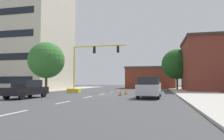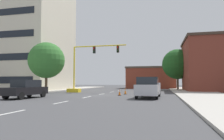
# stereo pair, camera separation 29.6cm
# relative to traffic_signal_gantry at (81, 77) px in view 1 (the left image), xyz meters

# --- Properties ---
(ground_plane) EXTENTS (160.00, 160.00, 0.00)m
(ground_plane) POSITION_rel_traffic_signal_gantry_xyz_m (4.14, -5.75, -2.22)
(ground_plane) COLOR #424244
(sidewalk_left) EXTENTS (6.00, 56.00, 0.14)m
(sidewalk_left) POSITION_rel_traffic_signal_gantry_xyz_m (-7.84, 2.25, -2.15)
(sidewalk_left) COLOR #B2ADA3
(sidewalk_left) RESTS_ON ground_plane
(sidewalk_right) EXTENTS (6.00, 56.00, 0.14)m
(sidewalk_right) POSITION_rel_traffic_signal_gantry_xyz_m (16.13, 2.25, -2.15)
(sidewalk_right) COLOR #B2ADA3
(sidewalk_right) RESTS_ON ground_plane
(lane_stripe_seg_0) EXTENTS (0.16, 2.40, 0.01)m
(lane_stripe_seg_0) POSITION_rel_traffic_signal_gantry_xyz_m (4.14, -19.75, -2.22)
(lane_stripe_seg_0) COLOR silver
(lane_stripe_seg_0) RESTS_ON ground_plane
(lane_stripe_seg_1) EXTENTS (0.16, 2.40, 0.01)m
(lane_stripe_seg_1) POSITION_rel_traffic_signal_gantry_xyz_m (4.14, -14.25, -2.22)
(lane_stripe_seg_1) COLOR silver
(lane_stripe_seg_1) RESTS_ON ground_plane
(lane_stripe_seg_2) EXTENTS (0.16, 2.40, 0.01)m
(lane_stripe_seg_2) POSITION_rel_traffic_signal_gantry_xyz_m (4.14, -8.75, -2.22)
(lane_stripe_seg_2) COLOR silver
(lane_stripe_seg_2) RESTS_ON ground_plane
(lane_stripe_seg_3) EXTENTS (0.16, 2.40, 0.01)m
(lane_stripe_seg_3) POSITION_rel_traffic_signal_gantry_xyz_m (4.14, -3.25, -2.22)
(lane_stripe_seg_3) COLOR silver
(lane_stripe_seg_3) RESTS_ON ground_plane
(lane_stripe_seg_4) EXTENTS (0.16, 2.40, 0.01)m
(lane_stripe_seg_4) POSITION_rel_traffic_signal_gantry_xyz_m (4.14, 2.25, -2.22)
(lane_stripe_seg_4) COLOR silver
(lane_stripe_seg_4) RESTS_ON ground_plane
(lane_stripe_seg_5) EXTENTS (0.16, 2.40, 0.01)m
(lane_stripe_seg_5) POSITION_rel_traffic_signal_gantry_xyz_m (4.14, 7.75, -2.22)
(lane_stripe_seg_5) COLOR silver
(lane_stripe_seg_5) RESTS_ON ground_plane
(building_tall_left) EXTENTS (14.18, 13.82, 22.43)m
(building_tall_left) POSITION_rel_traffic_signal_gantry_xyz_m (-13.42, 6.36, 9.00)
(building_tall_left) COLOR beige
(building_tall_left) RESTS_ON ground_plane
(building_brick_center) EXTENTS (11.34, 8.69, 5.03)m
(building_brick_center) POSITION_rel_traffic_signal_gantry_xyz_m (9.16, 21.95, 0.30)
(building_brick_center) COLOR brown
(building_brick_center) RESTS_ON ground_plane
(building_row_right) EXTENTS (10.81, 10.92, 8.67)m
(building_row_right) POSITION_rel_traffic_signal_gantry_xyz_m (20.67, 8.29, 2.12)
(building_row_right) COLOR brown
(building_row_right) RESTS_ON ground_plane
(traffic_signal_gantry) EXTENTS (8.73, 1.20, 6.83)m
(traffic_signal_gantry) POSITION_rel_traffic_signal_gantry_xyz_m (0.00, 0.00, 0.00)
(traffic_signal_gantry) COLOR yellow
(traffic_signal_gantry) RESTS_ON ground_plane
(tree_right_far) EXTENTS (5.76, 5.76, 7.80)m
(tree_right_far) POSITION_rel_traffic_signal_gantry_xyz_m (14.57, 12.80, 2.69)
(tree_right_far) COLOR brown
(tree_right_far) RESTS_ON ground_plane
(tree_left_near) EXTENTS (5.06, 5.06, 7.12)m
(tree_left_near) POSITION_rel_traffic_signal_gantry_xyz_m (-4.22, -2.44, 2.35)
(tree_left_near) COLOR brown
(tree_left_near) RESTS_ON ground_plane
(pickup_truck_silver) EXTENTS (2.24, 5.48, 1.99)m
(pickup_truck_silver) POSITION_rel_traffic_signal_gantry_xyz_m (10.28, -8.21, -1.25)
(pickup_truck_silver) COLOR #BCBCC1
(pickup_truck_silver) RESTS_ON ground_plane
(sedan_black_near_left) EXTENTS (2.18, 4.63, 1.74)m
(sedan_black_near_left) POSITION_rel_traffic_signal_gantry_xyz_m (-1.01, -11.34, -1.34)
(sedan_black_near_left) COLOR black
(sedan_black_near_left) RESTS_ON ground_plane
(traffic_cone_roadside_a) EXTENTS (0.36, 0.36, 0.71)m
(traffic_cone_roadside_a) POSITION_rel_traffic_signal_gantry_xyz_m (6.88, -5.55, -1.87)
(traffic_cone_roadside_a) COLOR black
(traffic_cone_roadside_a) RESTS_ON ground_plane
(traffic_cone_roadside_b) EXTENTS (0.36, 0.36, 0.76)m
(traffic_cone_roadside_b) POSITION_rel_traffic_signal_gantry_xyz_m (7.13, -3.07, -1.85)
(traffic_cone_roadside_b) COLOR black
(traffic_cone_roadside_b) RESTS_ON ground_plane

